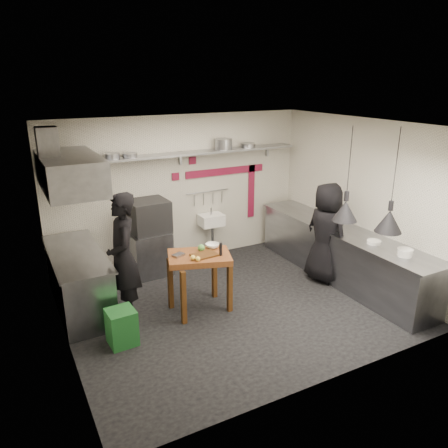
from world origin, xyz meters
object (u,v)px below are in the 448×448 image
green_bin (122,327)px  chef_left (123,258)px  oven_stand (150,253)px  combi_oven (149,216)px  prep_table (200,282)px  chef_right (326,233)px

green_bin → chef_left: (0.25, 0.64, 0.71)m
oven_stand → combi_oven: (0.04, 0.03, 0.69)m
prep_table → chef_left: chef_left is taller
oven_stand → chef_right: 3.16m
oven_stand → prep_table: (0.26, -1.61, 0.06)m
chef_left → combi_oven: bearing=156.1°
green_bin → chef_right: (3.70, 0.28, 0.63)m
combi_oven → prep_table: 1.77m
green_bin → chef_left: chef_left is taller
oven_stand → combi_oven: bearing=36.9°
prep_table → chef_right: chef_right is taller
chef_right → chef_left: bearing=75.3°
combi_oven → green_bin: (-1.09, -1.98, -0.84)m
oven_stand → green_bin: 2.23m
oven_stand → green_bin: size_ratio=1.60×
combi_oven → prep_table: bearing=-84.7°
combi_oven → green_bin: 2.41m
prep_table → oven_stand: bearing=117.7°
combi_oven → chef_right: bearing=-35.6°
combi_oven → chef_left: chef_left is taller
green_bin → chef_right: 3.76m
green_bin → chef_left: 0.99m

